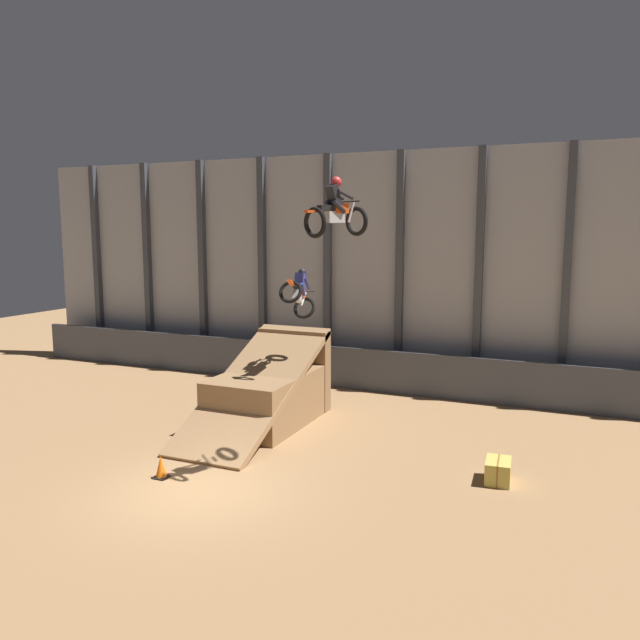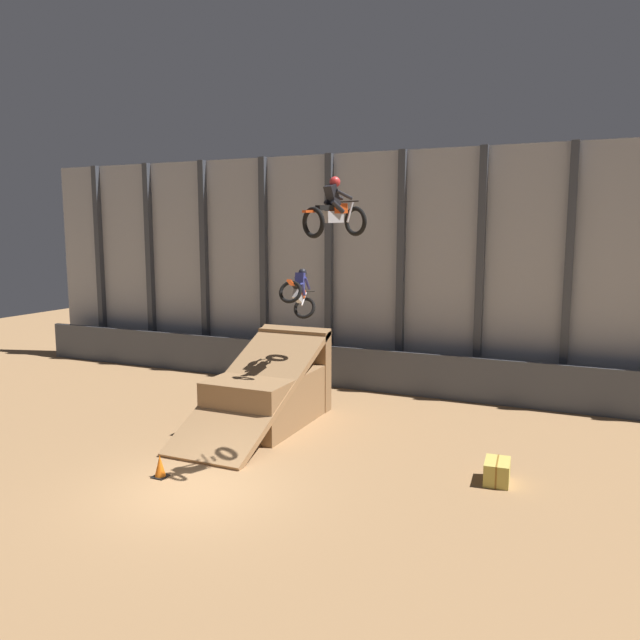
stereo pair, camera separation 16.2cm
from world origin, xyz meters
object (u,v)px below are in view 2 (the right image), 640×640
(hay_bale_trackside, at_px, (497,472))
(traffic_cone_near_ramp, at_px, (160,466))
(rider_bike_right_air, at_px, (334,212))
(dirt_ramp, at_px, (271,392))
(rider_bike_left_air, at_px, (299,293))

(hay_bale_trackside, bearing_deg, traffic_cone_near_ramp, -158.31)
(rider_bike_right_air, bearing_deg, dirt_ramp, 160.18)
(dirt_ramp, distance_m, traffic_cone_near_ramp, 5.35)
(rider_bike_right_air, relative_size, hay_bale_trackside, 1.89)
(rider_bike_left_air, bearing_deg, dirt_ramp, 171.84)
(rider_bike_left_air, height_order, rider_bike_right_air, rider_bike_right_air)
(dirt_ramp, bearing_deg, rider_bike_left_air, -2.51)
(rider_bike_right_air, bearing_deg, rider_bike_left_air, 151.01)
(traffic_cone_near_ramp, bearing_deg, rider_bike_left_air, 75.27)
(rider_bike_right_air, bearing_deg, traffic_cone_near_ramp, -131.97)
(dirt_ramp, xyz_separation_m, rider_bike_right_air, (3.67, -3.46, 5.64))
(traffic_cone_near_ramp, height_order, hay_bale_trackside, traffic_cone_near_ramp)
(dirt_ramp, relative_size, rider_bike_left_air, 3.58)
(rider_bike_left_air, distance_m, traffic_cone_near_ramp, 6.73)
(traffic_cone_near_ramp, bearing_deg, rider_bike_right_air, 24.53)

